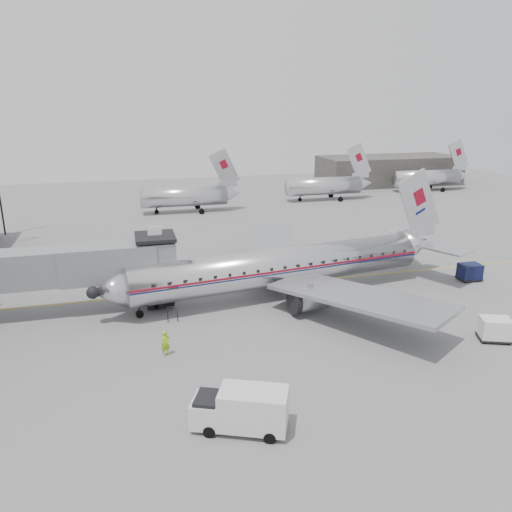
{
  "coord_description": "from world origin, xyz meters",
  "views": [
    {
      "loc": [
        -11.23,
        -38.63,
        17.45
      ],
      "look_at": [
        0.51,
        5.62,
        3.2
      ],
      "focal_mm": 35.0,
      "sensor_mm": 36.0,
      "label": 1
    }
  ],
  "objects": [
    {
      "name": "ground",
      "position": [
        0.0,
        0.0,
        0.0
      ],
      "size": [
        160.0,
        160.0,
        0.0
      ],
      "primitive_type": "plane",
      "color": "slate",
      "rests_on": "ground"
    },
    {
      "name": "hangar",
      "position": [
        45.0,
        60.0,
        3.0
      ],
      "size": [
        30.0,
        12.0,
        6.0
      ],
      "primitive_type": "cube",
      "color": "#363431",
      "rests_on": "ground"
    },
    {
      "name": "apron_line",
      "position": [
        3.0,
        6.0,
        0.01
      ],
      "size": [
        60.0,
        0.15,
        0.01
      ],
      "primitive_type": "cube",
      "rotation": [
        0.0,
        0.0,
        1.57
      ],
      "color": "gold",
      "rests_on": "ground"
    },
    {
      "name": "jet_bridge",
      "position": [
        -16.66,
        3.67,
        4.18
      ],
      "size": [
        21.0,
        6.2,
        7.1
      ],
      "color": "#5D5F62",
      "rests_on": "ground"
    },
    {
      "name": "distant_aircraft_near",
      "position": [
        -1.79,
        42.0,
        2.73
      ],
      "size": [
        16.39,
        3.2,
        10.26
      ],
      "color": "silver",
      "rests_on": "ground"
    },
    {
      "name": "distant_aircraft_mid",
      "position": [
        24.21,
        46.0,
        2.73
      ],
      "size": [
        16.39,
        3.2,
        10.26
      ],
      "color": "silver",
      "rests_on": "ground"
    },
    {
      "name": "distant_aircraft_far",
      "position": [
        48.21,
        50.0,
        2.73
      ],
      "size": [
        16.39,
        3.2,
        10.26
      ],
      "color": "silver",
      "rests_on": "ground"
    },
    {
      "name": "airliner",
      "position": [
        2.86,
        3.1,
        2.8
      ],
      "size": [
        35.07,
        32.29,
        11.13
      ],
      "rotation": [
        0.0,
        0.0,
        0.14
      ],
      "color": "silver",
      "rests_on": "ground"
    },
    {
      "name": "service_van",
      "position": [
        -5.97,
        -15.59,
        1.3
      ],
      "size": [
        5.64,
        3.95,
        2.48
      ],
      "rotation": [
        0.0,
        0.0,
        -0.41
      ],
      "color": "silver",
      "rests_on": "ground"
    },
    {
      "name": "baggage_cart_navy",
      "position": [
        22.0,
        2.0,
        0.91
      ],
      "size": [
        2.26,
        1.76,
        1.72
      ],
      "rotation": [
        0.0,
        0.0,
        -0.05
      ],
      "color": "#0D1236",
      "rests_on": "ground"
    },
    {
      "name": "baggage_cart_white",
      "position": [
        15.13,
        -10.0,
        0.95
      ],
      "size": [
        2.74,
        2.43,
        1.78
      ],
      "rotation": [
        0.0,
        0.0,
        -0.37
      ],
      "color": "silver",
      "rests_on": "ground"
    },
    {
      "name": "ramp_worker",
      "position": [
        -9.25,
        -6.0,
        0.95
      ],
      "size": [
        0.81,
        0.68,
        1.9
      ],
      "primitive_type": "imported",
      "rotation": [
        0.0,
        0.0,
        0.38
      ],
      "color": "#96C417",
      "rests_on": "ground"
    }
  ]
}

